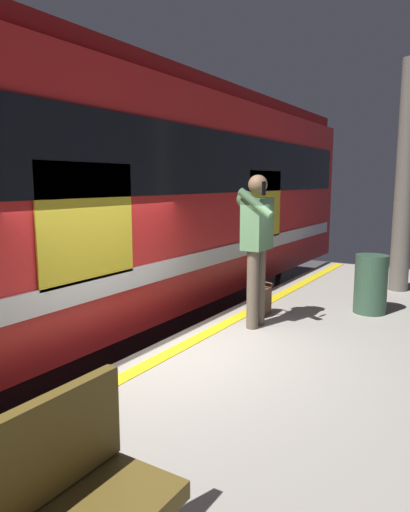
% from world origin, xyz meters
% --- Properties ---
extents(ground_plane, '(24.34, 24.34, 0.00)m').
position_xyz_m(ground_plane, '(0.00, 0.00, 0.00)').
color(ground_plane, '#3D3D3F').
extents(platform, '(12.13, 4.78, 1.05)m').
position_xyz_m(platform, '(0.00, 2.39, 0.53)').
color(platform, '#9E998E').
rests_on(platform, ground).
extents(safety_line, '(11.89, 0.16, 0.01)m').
position_xyz_m(safety_line, '(0.00, 0.30, 1.06)').
color(safety_line, yellow).
rests_on(safety_line, platform).
extents(track_rail_near, '(15.77, 0.08, 0.16)m').
position_xyz_m(track_rail_near, '(0.00, -1.40, 0.08)').
color(track_rail_near, slate).
rests_on(track_rail_near, ground).
extents(train_carriage, '(12.32, 3.11, 4.13)m').
position_xyz_m(train_carriage, '(-1.88, -2.11, 2.60)').
color(train_carriage, red).
rests_on(train_carriage, ground).
extents(passenger, '(0.57, 0.55, 1.78)m').
position_xyz_m(passenger, '(-1.19, 0.63, 2.11)').
color(passenger, brown).
rests_on(passenger, platform).
extents(handbag, '(0.34, 0.31, 0.42)m').
position_xyz_m(handbag, '(-1.62, 0.51, 1.25)').
color(handbag, '#59331E').
rests_on(handbag, platform).
extents(station_column, '(0.29, 0.29, 3.51)m').
position_xyz_m(station_column, '(-4.08, 1.75, 2.81)').
color(station_column, '#59544C').
rests_on(station_column, platform).
extents(trash_bin, '(0.42, 0.42, 0.77)m').
position_xyz_m(trash_bin, '(-2.50, 1.66, 1.44)').
color(trash_bin, '#2D4C38').
rests_on(trash_bin, platform).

